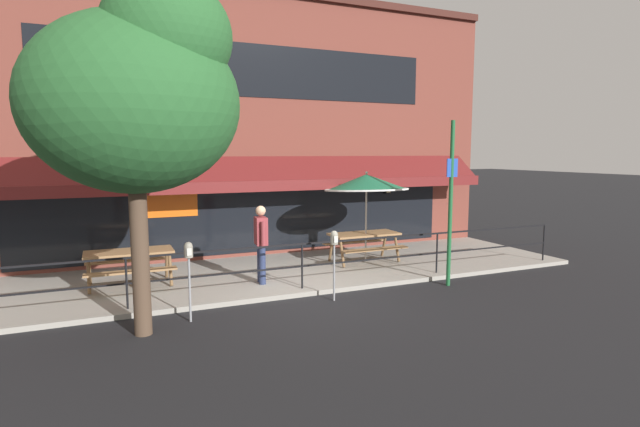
# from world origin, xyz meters

# --- Properties ---
(ground_plane) EXTENTS (120.00, 120.00, 0.00)m
(ground_plane) POSITION_xyz_m (0.00, 0.00, 0.00)
(ground_plane) COLOR black
(patio_deck) EXTENTS (15.00, 4.00, 0.10)m
(patio_deck) POSITION_xyz_m (0.00, 2.00, 0.05)
(patio_deck) COLOR #9E998E
(patio_deck) RESTS_ON ground
(restaurant_building) EXTENTS (15.00, 1.60, 7.32)m
(restaurant_building) POSITION_xyz_m (0.00, 4.22, 3.64)
(restaurant_building) COLOR brown
(restaurant_building) RESTS_ON ground
(patio_railing) EXTENTS (13.84, 0.04, 0.97)m
(patio_railing) POSITION_xyz_m (0.00, 0.30, 0.80)
(patio_railing) COLOR black
(patio_railing) RESTS_ON patio_deck
(picnic_table_left) EXTENTS (1.80, 1.42, 0.76)m
(picnic_table_left) POSITION_xyz_m (-3.31, 1.98, 0.71)
(picnic_table_left) COLOR #997047
(picnic_table_left) RESTS_ON patio_deck
(picnic_table_centre) EXTENTS (1.80, 1.42, 0.76)m
(picnic_table_centre) POSITION_xyz_m (2.43, 2.04, 0.71)
(picnic_table_centre) COLOR #997047
(picnic_table_centre) RESTS_ON patio_deck
(patio_umbrella_centre) EXTENTS (2.14, 2.14, 2.38)m
(patio_umbrella_centre) POSITION_xyz_m (2.43, 1.95, 2.18)
(patio_umbrella_centre) COLOR #B7B2A8
(patio_umbrella_centre) RESTS_ON patio_deck
(pedestrian_walking) EXTENTS (0.28, 0.62, 1.71)m
(pedestrian_walking) POSITION_xyz_m (-0.66, 1.07, 1.06)
(pedestrian_walking) COLOR navy
(pedestrian_walking) RESTS_ON patio_deck
(parking_meter_near) EXTENTS (0.15, 0.16, 1.42)m
(parking_meter_near) POSITION_xyz_m (-2.46, -0.58, 1.15)
(parking_meter_near) COLOR gray
(parking_meter_near) RESTS_ON ground
(parking_meter_far) EXTENTS (0.15, 0.16, 1.42)m
(parking_meter_far) POSITION_xyz_m (0.38, -0.47, 1.15)
(parking_meter_far) COLOR gray
(parking_meter_far) RESTS_ON ground
(street_sign_pole) EXTENTS (0.28, 0.09, 3.64)m
(street_sign_pole) POSITION_xyz_m (3.21, -0.45, 1.88)
(street_sign_pole) COLOR #1E6033
(street_sign_pole) RESTS_ON ground
(street_tree_curbside) EXTENTS (3.28, 2.96, 5.59)m
(street_tree_curbside) POSITION_xyz_m (-3.17, -0.96, 3.88)
(street_tree_curbside) COLOR brown
(street_tree_curbside) RESTS_ON ground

